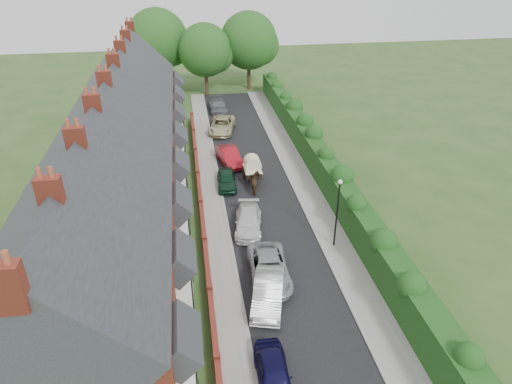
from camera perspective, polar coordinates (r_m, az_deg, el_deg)
ground at (r=28.19m, az=5.43°, el=-12.12°), size 140.00×140.00×0.00m
road at (r=36.86m, az=0.62°, el=-1.00°), size 6.00×58.00×0.02m
pavement_hedge_side at (r=37.65m, az=6.79°, el=-0.44°), size 2.20×58.00×0.12m
pavement_house_side at (r=36.47m, az=-5.36°, el=-1.40°), size 1.70×58.00×0.12m
kerb_hedge_side at (r=37.40m, az=5.24°, el=-0.55°), size 0.18×58.00×0.13m
kerb_house_side at (r=36.51m, az=-4.11°, el=-1.30°), size 0.18×58.00×0.13m
hedge at (r=37.42m, az=9.58°, el=1.83°), size 2.10×58.00×2.85m
terrace_row at (r=33.86m, az=-16.65°, el=3.34°), size 9.05×40.50×11.50m
garden_wall_row at (r=35.38m, az=-6.88°, el=-1.78°), size 0.35×40.35×1.10m
lamppost at (r=30.23m, az=10.19°, el=-1.62°), size 0.32×0.32×5.16m
tree_far_left at (r=61.90m, az=-6.08°, el=17.09°), size 7.14×6.80×9.29m
tree_far_right at (r=64.33m, az=-0.58°, el=18.25°), size 7.98×7.60×10.31m
tree_far_back at (r=64.64m, az=-11.83°, el=18.00°), size 8.40×8.00×10.82m
car_navy at (r=23.04m, az=2.19°, el=-21.74°), size 1.65×3.96×1.34m
car_silver_a at (r=26.86m, az=1.57°, el=-12.24°), size 2.82×5.02×1.57m
car_silver_b at (r=28.49m, az=1.66°, el=-9.57°), size 2.62×5.29×1.44m
car_white at (r=32.94m, az=-0.96°, el=-3.70°), size 2.55×4.79×1.32m
car_green at (r=38.63m, az=-3.70°, el=1.54°), size 1.75×3.94×1.32m
car_red at (r=42.66m, az=-3.35°, el=4.49°), size 2.37×4.74×1.49m
car_beige at (r=50.18m, az=-4.26°, el=8.34°), size 3.56×5.73×1.48m
car_grey at (r=56.43m, az=-4.77°, el=10.66°), size 1.99×4.78×1.38m
horse at (r=37.60m, az=0.01°, el=1.05°), size 1.00×1.97×1.62m
horse_cart at (r=39.17m, az=-0.46°, el=3.16°), size 1.49×3.29×2.37m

